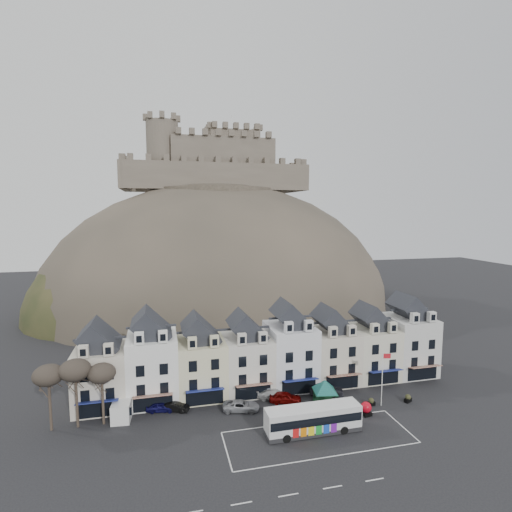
{
  "coord_description": "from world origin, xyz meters",
  "views": [
    {
      "loc": [
        -15.7,
        -39.9,
        26.68
      ],
      "look_at": [
        -0.04,
        24.0,
        19.03
      ],
      "focal_mm": 28.0,
      "sensor_mm": 36.0,
      "label": 1
    }
  ],
  "objects_px": {
    "bus": "(313,418)",
    "car_white": "(274,394)",
    "flagpole": "(383,375)",
    "bus_shelter": "(325,386)",
    "red_buoy": "(366,408)",
    "car_navy": "(161,406)",
    "car_maroon": "(285,397)",
    "car_black": "(175,407)",
    "car_silver": "(241,406)",
    "car_charcoal": "(326,390)",
    "white_van": "(123,407)"
  },
  "relations": [
    {
      "from": "bus",
      "to": "car_white",
      "type": "bearing_deg",
      "value": 102.7
    },
    {
      "from": "flagpole",
      "to": "car_white",
      "type": "relative_size",
      "value": 1.55
    },
    {
      "from": "bus_shelter",
      "to": "red_buoy",
      "type": "bearing_deg",
      "value": -27.26
    },
    {
      "from": "car_navy",
      "to": "car_maroon",
      "type": "xyz_separation_m",
      "value": [
        16.8,
        -1.64,
        0.1
      ]
    },
    {
      "from": "flagpole",
      "to": "car_black",
      "type": "relative_size",
      "value": 2.02
    },
    {
      "from": "flagpole",
      "to": "car_maroon",
      "type": "bearing_deg",
      "value": 162.27
    },
    {
      "from": "bus",
      "to": "car_silver",
      "type": "bearing_deg",
      "value": 135.34
    },
    {
      "from": "bus",
      "to": "car_silver",
      "type": "relative_size",
      "value": 2.42
    },
    {
      "from": "flagpole",
      "to": "car_silver",
      "type": "relative_size",
      "value": 1.59
    },
    {
      "from": "flagpole",
      "to": "car_maroon",
      "type": "xyz_separation_m",
      "value": [
        -12.57,
        4.02,
        -3.6
      ]
    },
    {
      "from": "bus_shelter",
      "to": "car_white",
      "type": "distance_m",
      "value": 7.47
    },
    {
      "from": "bus_shelter",
      "to": "flagpole",
      "type": "bearing_deg",
      "value": -1.76
    },
    {
      "from": "red_buoy",
      "to": "car_silver",
      "type": "distance_m",
      "value": 16.38
    },
    {
      "from": "bus_shelter",
      "to": "car_black",
      "type": "xyz_separation_m",
      "value": [
        -19.84,
        3.64,
        -2.35
      ]
    },
    {
      "from": "car_silver",
      "to": "bus",
      "type": "bearing_deg",
      "value": -120.39
    },
    {
      "from": "bus_shelter",
      "to": "car_silver",
      "type": "relative_size",
      "value": 1.24
    },
    {
      "from": "car_navy",
      "to": "car_charcoal",
      "type": "bearing_deg",
      "value": -83.05
    },
    {
      "from": "car_silver",
      "to": "car_navy",
      "type": "bearing_deg",
      "value": 91.2
    },
    {
      "from": "car_navy",
      "to": "car_charcoal",
      "type": "height_order",
      "value": "car_charcoal"
    },
    {
      "from": "car_charcoal",
      "to": "car_white",
      "type": "bearing_deg",
      "value": 103.84
    },
    {
      "from": "bus",
      "to": "car_white",
      "type": "height_order",
      "value": "bus"
    },
    {
      "from": "red_buoy",
      "to": "flagpole",
      "type": "bearing_deg",
      "value": 26.95
    },
    {
      "from": "bus_shelter",
      "to": "car_white",
      "type": "height_order",
      "value": "bus_shelter"
    },
    {
      "from": "flagpole",
      "to": "car_black",
      "type": "xyz_separation_m",
      "value": [
        -27.59,
        5.23,
        -3.74
      ]
    },
    {
      "from": "car_navy",
      "to": "bus",
      "type": "bearing_deg",
      "value": -108.88
    },
    {
      "from": "car_charcoal",
      "to": "car_maroon",
      "type": "bearing_deg",
      "value": 114.99
    },
    {
      "from": "flagpole",
      "to": "car_navy",
      "type": "bearing_deg",
      "value": 169.09
    },
    {
      "from": "car_black",
      "to": "car_silver",
      "type": "relative_size",
      "value": 0.79
    },
    {
      "from": "white_van",
      "to": "car_navy",
      "type": "distance_m",
      "value": 4.83
    },
    {
      "from": "bus",
      "to": "car_maroon",
      "type": "xyz_separation_m",
      "value": [
        -0.93,
        7.93,
        -1.06
      ]
    },
    {
      "from": "bus_shelter",
      "to": "car_charcoal",
      "type": "distance_m",
      "value": 4.06
    },
    {
      "from": "car_navy",
      "to": "car_black",
      "type": "bearing_deg",
      "value": -94.03
    },
    {
      "from": "car_maroon",
      "to": "flagpole",
      "type": "bearing_deg",
      "value": -90.71
    },
    {
      "from": "bus",
      "to": "car_maroon",
      "type": "height_order",
      "value": "bus"
    },
    {
      "from": "car_black",
      "to": "car_maroon",
      "type": "height_order",
      "value": "car_maroon"
    },
    {
      "from": "red_buoy",
      "to": "car_maroon",
      "type": "bearing_deg",
      "value": 148.06
    },
    {
      "from": "red_buoy",
      "to": "car_white",
      "type": "xyz_separation_m",
      "value": [
        -10.4,
        7.1,
        -0.19
      ]
    },
    {
      "from": "white_van",
      "to": "car_navy",
      "type": "height_order",
      "value": "white_van"
    },
    {
      "from": "car_navy",
      "to": "car_charcoal",
      "type": "distance_m",
      "value": 23.23
    },
    {
      "from": "car_charcoal",
      "to": "flagpole",
      "type": "bearing_deg",
      "value": -107.43
    },
    {
      "from": "bus",
      "to": "bus_shelter",
      "type": "bearing_deg",
      "value": 54.47
    },
    {
      "from": "car_silver",
      "to": "car_charcoal",
      "type": "relative_size",
      "value": 1.01
    },
    {
      "from": "red_buoy",
      "to": "car_black",
      "type": "distance_m",
      "value": 25.19
    },
    {
      "from": "white_van",
      "to": "car_maroon",
      "type": "xyz_separation_m",
      "value": [
        21.6,
        -1.64,
        -0.44
      ]
    },
    {
      "from": "white_van",
      "to": "car_silver",
      "type": "xyz_separation_m",
      "value": [
        15.2,
        -2.38,
        -0.52
      ]
    },
    {
      "from": "white_van",
      "to": "car_silver",
      "type": "bearing_deg",
      "value": -4.53
    },
    {
      "from": "car_black",
      "to": "car_white",
      "type": "distance_m",
      "value": 13.81
    },
    {
      "from": "red_buoy",
      "to": "car_white",
      "type": "relative_size",
      "value": 0.36
    },
    {
      "from": "bus_shelter",
      "to": "car_maroon",
      "type": "relative_size",
      "value": 1.34
    },
    {
      "from": "white_van",
      "to": "car_silver",
      "type": "distance_m",
      "value": 15.39
    }
  ]
}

